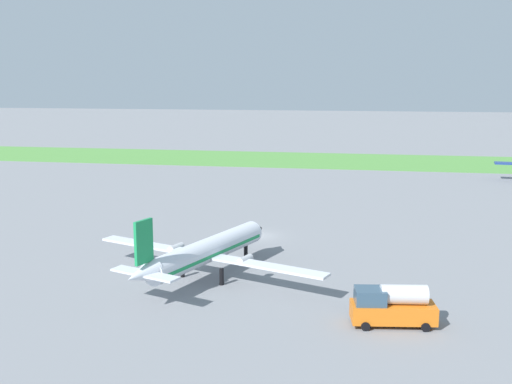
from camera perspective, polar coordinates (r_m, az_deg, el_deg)
ground_plane at (r=74.68m, az=0.29°, el=-4.12°), size 600.00×600.00×0.00m
grass_taxiway_strip at (r=144.42m, az=5.12°, el=3.01°), size 360.00×28.00×0.08m
airplane_foreground_turboprop at (r=58.40m, az=-4.76°, el=-5.54°), size 24.27×21.02×7.59m
fuel_truck_midfield at (r=49.17m, az=12.65°, el=-10.38°), size 6.77×3.36×3.29m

